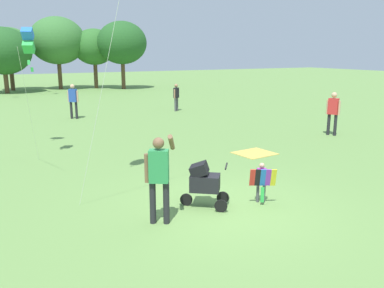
# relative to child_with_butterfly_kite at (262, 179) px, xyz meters

# --- Properties ---
(ground_plane) EXTENTS (120.00, 120.00, 0.00)m
(ground_plane) POSITION_rel_child_with_butterfly_kite_xyz_m (-0.95, 0.10, -0.56)
(ground_plane) COLOR #668E47
(treeline_distant) EXTENTS (30.48, 6.89, 6.45)m
(treeline_distant) POSITION_rel_child_with_butterfly_kite_xyz_m (-2.72, 30.52, 3.29)
(treeline_distant) COLOR brown
(treeline_distant) RESTS_ON ground
(child_with_butterfly_kite) EXTENTS (0.59, 0.46, 0.93)m
(child_with_butterfly_kite) POSITION_rel_child_with_butterfly_kite_xyz_m (0.00, 0.00, 0.00)
(child_with_butterfly_kite) COLOR #4C4C51
(child_with_butterfly_kite) RESTS_ON ground
(person_adult_flyer) EXTENTS (0.70, 0.50, 1.85)m
(person_adult_flyer) POSITION_rel_child_with_butterfly_kite_xyz_m (-2.49, 0.05, 0.50)
(person_adult_flyer) COLOR #232328
(person_adult_flyer) RESTS_ON ground
(stroller) EXTENTS (1.05, 0.90, 1.03)m
(stroller) POSITION_rel_child_with_butterfly_kite_xyz_m (-1.27, 0.40, 0.04)
(stroller) COLOR black
(stroller) RESTS_ON ground
(kite_orange_delta) EXTENTS (0.77, 3.19, 4.10)m
(kite_orange_delta) POSITION_rel_child_with_butterfly_kite_xyz_m (-4.00, 6.41, 3.12)
(kite_orange_delta) COLOR blue
(kite_orange_delta) RESTS_ON ground
(person_sitting_far) EXTENTS (0.42, 0.37, 1.57)m
(person_sitting_far) POSITION_rel_child_with_butterfly_kite_xyz_m (4.53, 14.01, 0.36)
(person_sitting_far) COLOR #4C4C51
(person_sitting_far) RESTS_ON ground
(person_couple_left) EXTENTS (0.38, 0.52, 1.78)m
(person_couple_left) POSITION_rel_child_with_butterfly_kite_xyz_m (7.24, 4.79, 0.48)
(person_couple_left) COLOR #232328
(person_couple_left) RESTS_ON ground
(person_kid_running) EXTENTS (0.49, 0.41, 1.77)m
(person_kid_running) POSITION_rel_child_with_butterfly_kite_xyz_m (-1.30, 13.98, 0.48)
(person_kid_running) COLOR #232328
(person_kid_running) RESTS_ON ground
(picnic_blanket) EXTENTS (1.37, 1.27, 0.02)m
(picnic_blanket) POSITION_rel_child_with_butterfly_kite_xyz_m (2.60, 3.77, -0.56)
(picnic_blanket) COLOR gold
(picnic_blanket) RESTS_ON ground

